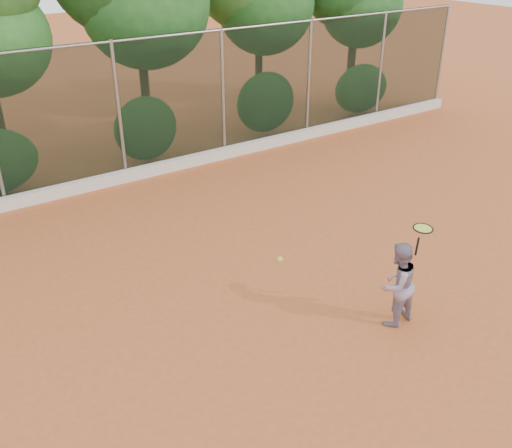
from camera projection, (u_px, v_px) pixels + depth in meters
ground at (289, 311)px, 9.73m from camera, size 80.00×80.00×0.00m
concrete_curb at (129, 175)px, 14.66m from camera, size 24.00×0.20×0.30m
tennis_player at (397, 284)px, 9.15m from camera, size 0.74×0.58×1.47m
chainlink_fence at (119, 109)px, 13.99m from camera, size 24.09×0.09×3.50m
tennis_racket at (422, 231)px, 8.84m from camera, size 0.36×0.36×0.54m
tennis_ball_in_flight at (280, 259)px, 7.64m from camera, size 0.07×0.07×0.07m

